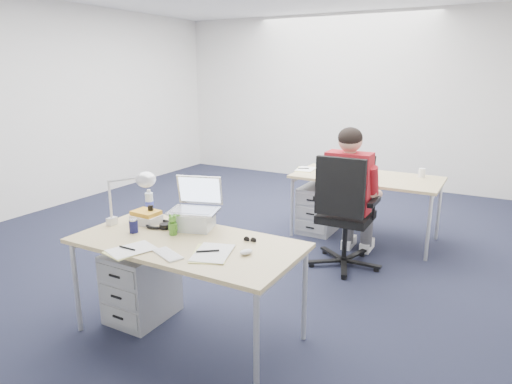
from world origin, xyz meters
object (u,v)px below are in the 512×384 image
drawer_pedestal_far (319,209)px  desk_lamp (124,197)px  desk_far (366,180)px  silver_laptop (194,204)px  drawer_pedestal_near (142,284)px  desk_near (187,247)px  water_bottle (149,202)px  can_koozie (134,226)px  book_stack (146,217)px  cordless_phone (151,214)px  dark_laptop (361,167)px  bear_figurine (173,225)px  sunglasses (250,240)px  far_cup (422,173)px  office_chair (344,236)px  seated_person (352,196)px  computer_mouse (246,252)px  wireless_keyboard (168,254)px  headphones (158,223)px

drawer_pedestal_far → desk_lamp: 2.71m
desk_far → silver_laptop: 2.45m
drawer_pedestal_far → drawer_pedestal_near: bearing=-100.5°
desk_near → water_bottle: (-0.63, 0.34, 0.15)m
can_koozie → water_bottle: 0.43m
book_stack → cordless_phone: 0.04m
drawer_pedestal_near → drawer_pedestal_far: (0.47, 2.53, 0.00)m
desk_far → dark_laptop: (-0.03, -0.16, 0.17)m
bear_figurine → dark_laptop: size_ratio=0.44×
desk_near → cordless_phone: (-0.48, 0.19, 0.12)m
can_koozie → sunglasses: can_koozie is taller
drawer_pedestal_far → far_cup: far_cup is taller
bear_figurine → dark_laptop: 2.47m
can_koozie → cordless_phone: size_ratio=0.74×
office_chair → seated_person: size_ratio=0.83×
desk_lamp → sunglasses: bearing=18.1°
drawer_pedestal_near → seated_person: bearing=60.4°
desk_near → computer_mouse: (0.48, -0.00, 0.06)m
wireless_keyboard → bear_figurine: bearing=146.5°
silver_laptop → dark_laptop: size_ratio=1.07×
drawer_pedestal_near → headphones: size_ratio=2.18×
desk_near → desk_lamp: 0.64m
desk_near → sunglasses: sunglasses is taller
can_koozie → desk_lamp: desk_lamp is taller
drawer_pedestal_near → sunglasses: bearing=11.6°
desk_near → dark_laptop: (0.50, 2.44, 0.17)m
seated_person → sunglasses: 1.70m
dark_laptop → desk_far: bearing=56.8°
book_stack → dark_laptop: dark_laptop is taller
bear_figurine → sunglasses: (0.55, 0.15, -0.07)m
desk_far → drawer_pedestal_near: (-1.01, -2.57, -0.41)m
desk_far → computer_mouse: (-0.05, -2.60, 0.06)m
office_chair → book_stack: office_chair is taller
office_chair → desk_lamp: desk_lamp is taller
drawer_pedestal_near → silver_laptop: bearing=29.7°
water_bottle → far_cup: (1.71, 2.51, -0.06)m
desk_far → book_stack: book_stack is taller
computer_mouse → sunglasses: (-0.09, 0.21, -0.01)m
can_koozie → desk_near: bearing=6.0°
wireless_keyboard → far_cup: bearing=94.3°
book_stack → far_cup: (1.59, 2.68, 0.00)m
seated_person → computer_mouse: seated_person is taller
bear_figurine → book_stack: (-0.35, 0.11, -0.03)m
bear_figurine → drawer_pedestal_far: bearing=74.0°
office_chair → computer_mouse: bearing=-94.5°
office_chair → book_stack: 1.95m
office_chair → sunglasses: size_ratio=11.92×
book_stack → cordless_phone: cordless_phone is taller
can_koozie → book_stack: size_ratio=0.48×
office_chair → headphones: (-0.97, -1.56, 0.43)m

